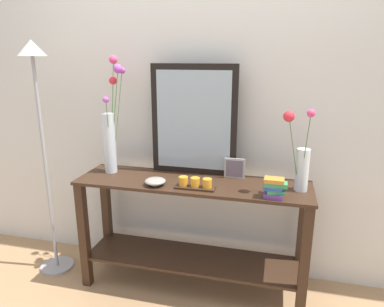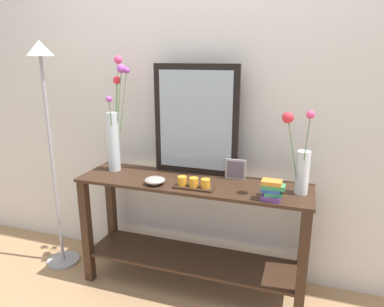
% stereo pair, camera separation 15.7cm
% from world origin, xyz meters
% --- Properties ---
extents(ground_plane, '(7.00, 6.00, 0.02)m').
position_xyz_m(ground_plane, '(0.00, 0.00, -0.01)').
color(ground_plane, '#A87F56').
extents(wall_back, '(6.40, 0.08, 2.70)m').
position_xyz_m(wall_back, '(0.00, 0.32, 1.35)').
color(wall_back, silver).
rests_on(wall_back, ground).
extents(console_table, '(1.50, 0.40, 0.77)m').
position_xyz_m(console_table, '(0.00, 0.00, 0.47)').
color(console_table, '#382316').
rests_on(console_table, ground).
extents(mirror_leaning, '(0.58, 0.03, 0.73)m').
position_xyz_m(mirror_leaning, '(-0.03, 0.17, 1.13)').
color(mirror_leaning, black).
rests_on(mirror_leaning, console_table).
extents(tall_vase_left, '(0.16, 0.23, 0.78)m').
position_xyz_m(tall_vase_left, '(-0.58, 0.06, 1.06)').
color(tall_vase_left, silver).
rests_on(tall_vase_left, console_table).
extents(vase_right, '(0.17, 0.15, 0.50)m').
position_xyz_m(vase_right, '(0.65, -0.00, 0.96)').
color(vase_right, silver).
rests_on(vase_right, console_table).
extents(candle_tray, '(0.24, 0.09, 0.07)m').
position_xyz_m(candle_tray, '(0.05, -0.11, 0.80)').
color(candle_tray, '#382316').
rests_on(candle_tray, console_table).
extents(picture_frame_small, '(0.13, 0.01, 0.13)m').
position_xyz_m(picture_frame_small, '(0.25, 0.13, 0.84)').
color(picture_frame_small, '#B7B2AD').
rests_on(picture_frame_small, console_table).
extents(decorative_bowl, '(0.13, 0.13, 0.05)m').
position_xyz_m(decorative_bowl, '(-0.21, -0.12, 0.79)').
color(decorative_bowl, '#9E9389').
rests_on(decorative_bowl, console_table).
extents(book_stack, '(0.13, 0.09, 0.12)m').
position_xyz_m(book_stack, '(0.51, -0.14, 0.83)').
color(book_stack, '#663884').
rests_on(book_stack, console_table).
extents(floor_lamp, '(0.24, 0.24, 1.64)m').
position_xyz_m(floor_lamp, '(-1.04, -0.04, 1.11)').
color(floor_lamp, '#9E9EA3').
rests_on(floor_lamp, ground).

